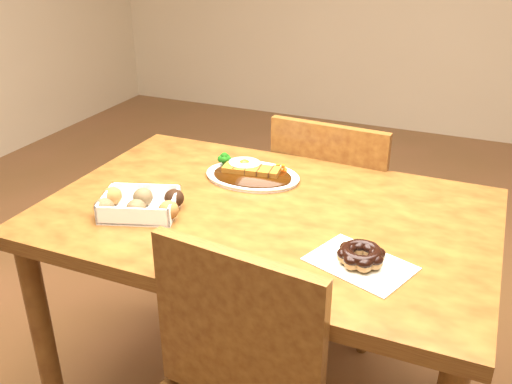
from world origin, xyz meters
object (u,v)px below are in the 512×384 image
at_px(katsu_curry_plate, 251,173).
at_px(pon_de_ring, 361,256).
at_px(donut_box, 140,204).
at_px(table, 266,241).
at_px(chair_far, 335,217).

relative_size(katsu_curry_plate, pon_de_ring, 1.11).
bearing_deg(katsu_curry_plate, donut_box, -118.76).
bearing_deg(table, katsu_curry_plate, 124.45).
distance_m(table, katsu_curry_plate, 0.24).
bearing_deg(chair_far, pon_de_ring, 112.74).
relative_size(table, pon_de_ring, 4.52).
height_order(table, donut_box, donut_box).
distance_m(katsu_curry_plate, pon_de_ring, 0.55).
bearing_deg(donut_box, table, 26.40).
height_order(chair_far, donut_box, chair_far).
distance_m(chair_far, pon_de_ring, 0.80).
xyz_separation_m(chair_far, pon_de_ring, (0.24, -0.70, 0.29)).
distance_m(table, donut_box, 0.36).
bearing_deg(chair_far, donut_box, 65.82).
height_order(katsu_curry_plate, pon_de_ring, katsu_curry_plate).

